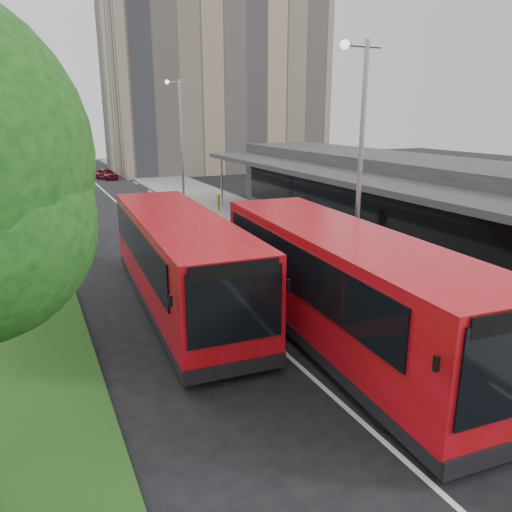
# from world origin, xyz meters

# --- Properties ---
(ground) EXTENTS (120.00, 120.00, 0.00)m
(ground) POSITION_xyz_m (0.00, 0.00, 0.00)
(ground) COLOR black
(ground) RESTS_ON ground
(pavement) EXTENTS (5.00, 80.00, 0.15)m
(pavement) POSITION_xyz_m (6.00, 20.00, 0.07)
(pavement) COLOR slate
(pavement) RESTS_ON ground
(grass_verge) EXTENTS (5.00, 80.00, 0.10)m
(grass_verge) POSITION_xyz_m (-7.00, 20.00, 0.05)
(grass_verge) COLOR #274F19
(grass_verge) RESTS_ON ground
(lane_centre_line) EXTENTS (0.12, 70.00, 0.01)m
(lane_centre_line) POSITION_xyz_m (0.00, 15.00, 0.01)
(lane_centre_line) COLOR silver
(lane_centre_line) RESTS_ON ground
(kerb_dashes) EXTENTS (0.12, 56.00, 0.01)m
(kerb_dashes) POSITION_xyz_m (3.30, 19.00, 0.01)
(kerb_dashes) COLOR silver
(kerb_dashes) RESTS_ON ground
(office_block) EXTENTS (22.00, 12.00, 18.00)m
(office_block) POSITION_xyz_m (14.00, 42.00, 9.00)
(office_block) COLOR tan
(office_block) RESTS_ON ground
(station_building) EXTENTS (7.70, 26.00, 4.00)m
(station_building) POSITION_xyz_m (10.86, 8.00, 2.04)
(station_building) COLOR #29292B
(station_building) RESTS_ON ground
(lamp_post_near) EXTENTS (1.44, 0.28, 8.00)m
(lamp_post_near) POSITION_xyz_m (4.12, 2.00, 4.72)
(lamp_post_near) COLOR #919399
(lamp_post_near) RESTS_ON pavement
(lamp_post_far) EXTENTS (1.44, 0.28, 8.00)m
(lamp_post_far) POSITION_xyz_m (4.12, 22.00, 4.72)
(lamp_post_far) COLOR #919399
(lamp_post_far) RESTS_ON pavement
(bus_main) EXTENTS (3.46, 11.09, 3.10)m
(bus_main) POSITION_xyz_m (1.62, -1.03, 1.59)
(bus_main) COLOR red
(bus_main) RESTS_ON ground
(bus_second) EXTENTS (3.17, 10.58, 2.96)m
(bus_second) POSITION_xyz_m (-1.48, 3.38, 1.52)
(bus_second) COLOR red
(bus_second) RESTS_ON ground
(litter_bin) EXTENTS (0.60, 0.60, 0.90)m
(litter_bin) POSITION_xyz_m (5.06, 10.07, 0.60)
(litter_bin) COLOR #322214
(litter_bin) RESTS_ON pavement
(bollard) EXTENTS (0.16, 0.16, 0.94)m
(bollard) POSITION_xyz_m (5.23, 17.85, 0.62)
(bollard) COLOR yellow
(bollard) RESTS_ON pavement
(car_near) EXTENTS (2.09, 3.23, 1.02)m
(car_near) POSITION_xyz_m (1.35, 37.70, 0.51)
(car_near) COLOR maroon
(car_near) RESTS_ON ground
(car_far) EXTENTS (1.47, 3.52, 1.13)m
(car_far) POSITION_xyz_m (-1.57, 43.62, 0.57)
(car_far) COLOR navy
(car_far) RESTS_ON ground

